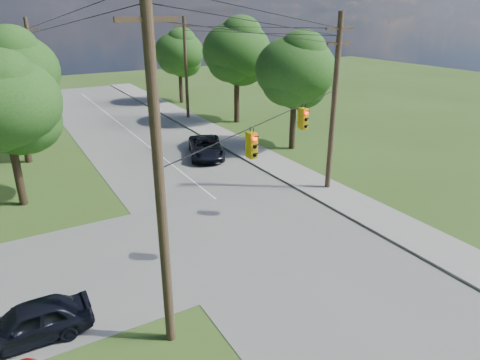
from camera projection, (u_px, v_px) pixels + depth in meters
ground at (286, 302)px, 16.56m from camera, size 140.00×140.00×0.00m
main_road at (261, 235)px, 21.51m from camera, size 10.00×100.00×0.03m
sidewalk_east at (359, 206)px, 24.59m from camera, size 2.60×100.00×0.12m
pole_sw at (158, 169)px, 12.45m from camera, size 2.00×0.32×12.00m
pole_ne at (334, 103)px, 25.11m from camera, size 2.00×0.32×10.50m
pole_north_e at (186, 68)px, 42.95m from camera, size 2.00×0.32×10.00m
pole_north_w at (36, 78)px, 36.51m from camera, size 2.00×0.32×10.00m
power_lines at (191, 37)px, 23.17m from camera, size 13.93×29.62×4.93m
traffic_signals at (280, 130)px, 19.28m from camera, size 4.91×3.27×1.05m
tree_w_near at (3, 103)px, 22.74m from camera, size 6.00×6.00×8.40m
tree_w_mid at (12, 72)px, 29.41m from camera, size 6.40×6.40×9.22m
tree_e_near at (295, 70)px, 32.70m from camera, size 6.20×6.20×8.81m
tree_e_mid at (237, 51)px, 40.74m from camera, size 6.60×6.60×9.64m
tree_e_far at (179, 52)px, 50.31m from camera, size 5.80×5.80×8.32m
car_cross_dark at (30, 322)px, 14.42m from camera, size 4.05×1.68×1.37m
car_main_north at (206, 147)px, 32.72m from camera, size 4.13×5.83×1.48m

